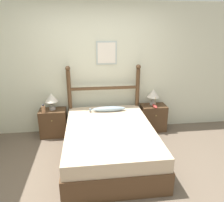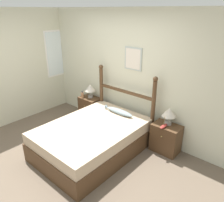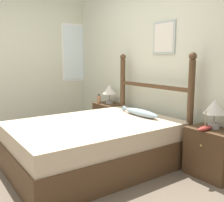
# 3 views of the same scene
# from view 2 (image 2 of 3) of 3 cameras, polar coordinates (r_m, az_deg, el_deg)

# --- Properties ---
(ground_plane) EXTENTS (16.00, 16.00, 0.00)m
(ground_plane) POSITION_cam_2_polar(r_m,az_deg,el_deg) (4.12, -12.78, -15.23)
(ground_plane) COLOR brown
(wall_back) EXTENTS (6.40, 0.08, 2.55)m
(wall_back) POSITION_cam_2_polar(r_m,az_deg,el_deg) (4.63, 3.25, 7.43)
(wall_back) COLOR beige
(wall_back) RESTS_ON ground_plane
(bed) EXTENTS (1.44, 2.00, 0.55)m
(bed) POSITION_cam_2_polar(r_m,az_deg,el_deg) (4.15, -5.09, -9.77)
(bed) COLOR #4C331E
(bed) RESTS_ON ground_plane
(headboard) EXTENTS (1.45, 0.10, 1.40)m
(headboard) POSITION_cam_2_polar(r_m,az_deg,el_deg) (4.56, 3.40, 0.29)
(headboard) COLOR #4C331E
(headboard) RESTS_ON ground_plane
(nightstand_left) EXTENTS (0.51, 0.37, 0.55)m
(nightstand_left) POSITION_cam_2_polar(r_m,az_deg,el_deg) (5.36, -5.71, -1.86)
(nightstand_left) COLOR #4C331E
(nightstand_left) RESTS_ON ground_plane
(nightstand_right) EXTENTS (0.51, 0.37, 0.55)m
(nightstand_right) POSITION_cam_2_polar(r_m,az_deg,el_deg) (4.26, 13.87, -9.42)
(nightstand_right) COLOR #4C331E
(nightstand_right) RESTS_ON ground_plane
(table_lamp_left) EXTENTS (0.25, 0.25, 0.33)m
(table_lamp_left) POSITION_cam_2_polar(r_m,az_deg,el_deg) (5.18, -5.73, 3.32)
(table_lamp_left) COLOR gray
(table_lamp_left) RESTS_ON nightstand_left
(table_lamp_right) EXTENTS (0.25, 0.25, 0.33)m
(table_lamp_right) POSITION_cam_2_polar(r_m,az_deg,el_deg) (4.06, 14.68, -3.04)
(table_lamp_right) COLOR gray
(table_lamp_right) RESTS_ON nightstand_right
(bottle) EXTENTS (0.07, 0.07, 0.17)m
(bottle) POSITION_cam_2_polar(r_m,az_deg,el_deg) (5.26, -7.76, 1.68)
(bottle) COLOR tan
(bottle) RESTS_ON nightstand_left
(model_boat) EXTENTS (0.08, 0.23, 0.22)m
(model_boat) POSITION_cam_2_polar(r_m,az_deg,el_deg) (4.03, 13.36, -6.40)
(model_boat) COLOR maroon
(model_boat) RESTS_ON nightstand_right
(fish_pillow) EXTENTS (0.69, 0.14, 0.09)m
(fish_pillow) POSITION_cam_2_polar(r_m,az_deg,el_deg) (4.41, 1.81, -2.75)
(fish_pillow) COLOR #8499A3
(fish_pillow) RESTS_ON bed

